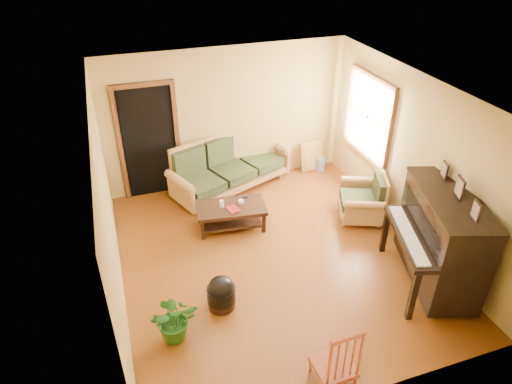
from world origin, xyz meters
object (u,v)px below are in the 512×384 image
object	(u,v)px
sofa	(231,165)
potted_plant	(175,319)
armchair	(361,196)
piano	(441,241)
red_chair	(335,353)
footstool	(221,296)
coffee_table	(231,216)
ceramic_crock	(320,164)

from	to	relation	value
sofa	potted_plant	world-z (taller)	sofa
armchair	piano	distance (m)	1.79
sofa	red_chair	distance (m)	4.39
footstool	red_chair	xyz separation A→B (m)	(0.89, -1.49, 0.27)
armchair	red_chair	xyz separation A→B (m)	(-1.91, -2.77, 0.04)
coffee_table	armchair	xyz separation A→B (m)	(2.18, -0.42, 0.22)
armchair	ceramic_crock	size ratio (longest dim) A/B	3.13
footstool	ceramic_crock	bearing A→B (deg)	46.44
footstool	sofa	bearing A→B (deg)	71.61
coffee_table	piano	size ratio (longest dim) A/B	0.69
sofa	red_chair	bearing A→B (deg)	-112.68
sofa	armchair	xyz separation A→B (m)	(1.84, -1.62, -0.07)
armchair	piano	size ratio (longest dim) A/B	0.52
sofa	ceramic_crock	distance (m)	1.95
sofa	piano	world-z (taller)	piano
coffee_table	ceramic_crock	xyz separation A→B (m)	(2.26, 1.33, -0.07)
piano	sofa	bearing A→B (deg)	138.55
footstool	coffee_table	bearing A→B (deg)	69.91
armchair	potted_plant	distance (m)	3.82
ceramic_crock	coffee_table	bearing A→B (deg)	-149.54
coffee_table	footstool	distance (m)	1.81
sofa	footstool	xyz separation A→B (m)	(-0.96, -2.90, -0.31)
red_chair	ceramic_crock	distance (m)	4.95
armchair	red_chair	distance (m)	3.36
potted_plant	armchair	bearing A→B (deg)	24.79
coffee_table	potted_plant	bearing A→B (deg)	-122.45
armchair	red_chair	size ratio (longest dim) A/B	0.92
sofa	potted_plant	xyz separation A→B (m)	(-1.63, -3.22, -0.18)
coffee_table	ceramic_crock	bearing A→B (deg)	30.46
coffee_table	armchair	world-z (taller)	armchair
sofa	potted_plant	bearing A→B (deg)	-138.58
armchair	potted_plant	size ratio (longest dim) A/B	1.34
sofa	potted_plant	distance (m)	3.61
piano	footstool	distance (m)	3.06
piano	red_chair	size ratio (longest dim) A/B	1.77
red_chair	armchair	bearing A→B (deg)	53.46
armchair	sofa	bearing A→B (deg)	160.71
potted_plant	piano	bearing A→B (deg)	-2.52
piano	ceramic_crock	world-z (taller)	piano
footstool	potted_plant	bearing A→B (deg)	-154.20
red_chair	ceramic_crock	bearing A→B (deg)	64.25
red_chair	ceramic_crock	xyz separation A→B (m)	(1.99, 4.52, -0.32)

